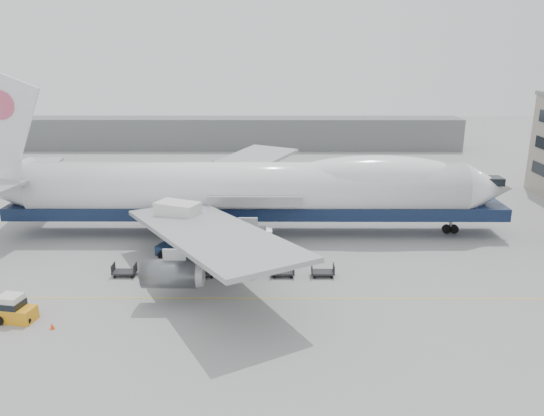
{
  "coord_description": "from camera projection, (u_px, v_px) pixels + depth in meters",
  "views": [
    {
      "loc": [
        3.21,
        -50.0,
        21.92
      ],
      "look_at": [
        2.98,
        6.0,
        5.04
      ],
      "focal_mm": 35.0,
      "sensor_mm": 36.0,
      "label": 1
    }
  ],
  "objects": [
    {
      "name": "dolly_5",
      "position": [
        323.0,
        271.0,
        53.02
      ],
      "size": [
        2.3,
        1.35,
        1.3
      ],
      "color": "#2D2D30",
      "rests_on": "ground"
    },
    {
      "name": "traffic_cone",
      "position": [
        52.0,
        326.0,
        43.12
      ],
      "size": [
        0.37,
        0.37,
        0.55
      ],
      "rotation": [
        0.0,
        0.0,
        -0.26
      ],
      "color": "#FF430D",
      "rests_on": "ground"
    },
    {
      "name": "baggage_tug",
      "position": [
        14.0,
        309.0,
        44.26
      ],
      "size": [
        3.38,
        2.21,
        2.29
      ],
      "rotation": [
        0.0,
        0.0,
        -0.18
      ],
      "color": "orange",
      "rests_on": "ground"
    },
    {
      "name": "ground",
      "position": [
        243.0,
        272.0,
        54.22
      ],
      "size": [
        260.0,
        260.0,
        0.0
      ],
      "primitive_type": "plane",
      "color": "gray",
      "rests_on": "ground"
    },
    {
      "name": "dolly_0",
      "position": [
        124.0,
        271.0,
        53.1
      ],
      "size": [
        2.3,
        1.35,
        1.3
      ],
      "color": "#2D2D30",
      "rests_on": "ground"
    },
    {
      "name": "dolly_3",
      "position": [
        243.0,
        271.0,
        53.05
      ],
      "size": [
        2.3,
        1.35,
        1.3
      ],
      "color": "#2D2D30",
      "rests_on": "ground"
    },
    {
      "name": "apron_line",
      "position": [
        239.0,
        298.0,
        48.47
      ],
      "size": [
        60.0,
        0.15,
        0.01
      ],
      "primitive_type": "cube",
      "color": "gold",
      "rests_on": "ground"
    },
    {
      "name": "catering_truck",
      "position": [
        179.0,
        226.0,
        57.58
      ],
      "size": [
        5.55,
        4.74,
        6.1
      ],
      "rotation": [
        0.0,
        0.0,
        -0.41
      ],
      "color": "#1A2C4E",
      "rests_on": "ground"
    },
    {
      "name": "airliner",
      "position": [
        253.0,
        189.0,
        64.08
      ],
      "size": [
        67.0,
        55.3,
        19.98
      ],
      "color": "white",
      "rests_on": "ground"
    },
    {
      "name": "dolly_4",
      "position": [
        283.0,
        271.0,
        53.04
      ],
      "size": [
        2.3,
        1.35,
        1.3
      ],
      "color": "#2D2D30",
      "rests_on": "ground"
    },
    {
      "name": "dolly_1",
      "position": [
        164.0,
        271.0,
        53.09
      ],
      "size": [
        2.3,
        1.35,
        1.3
      ],
      "color": "#2D2D30",
      "rests_on": "ground"
    },
    {
      "name": "hangar",
      "position": [
        216.0,
        133.0,
        120.27
      ],
      "size": [
        110.0,
        8.0,
        7.0
      ],
      "primitive_type": "cube",
      "color": "slate",
      "rests_on": "ground"
    },
    {
      "name": "dolly_2",
      "position": [
        204.0,
        271.0,
        53.07
      ],
      "size": [
        2.3,
        1.35,
        1.3
      ],
      "color": "#2D2D30",
      "rests_on": "ground"
    }
  ]
}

